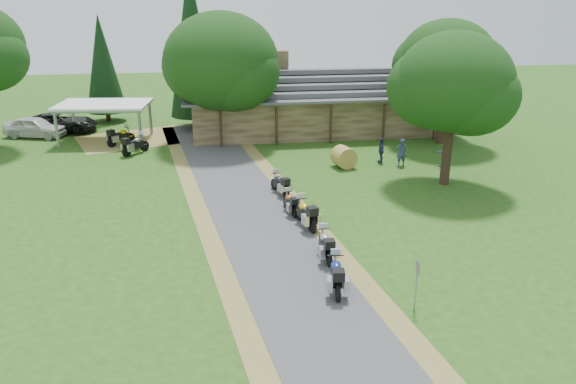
{
  "coord_description": "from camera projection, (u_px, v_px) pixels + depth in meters",
  "views": [
    {
      "loc": [
        -2.86,
        -19.88,
        10.68
      ],
      "look_at": [
        0.75,
        5.04,
        1.6
      ],
      "focal_mm": 35.0,
      "sensor_mm": 36.0,
      "label": 1
    }
  ],
  "objects": [
    {
      "name": "person_c",
      "position": [
        381.0,
        148.0,
        36.54
      ],
      "size": [
        0.43,
        0.57,
        1.94
      ],
      "primitive_type": "imported",
      "rotation": [
        0.0,
        0.0,
        4.65
      ],
      "color": "navy",
      "rests_on": "ground"
    },
    {
      "name": "motorcycle_carport_a",
      "position": [
        121.0,
        135.0,
        40.81
      ],
      "size": [
        1.96,
        1.99,
        1.44
      ],
      "primitive_type": null,
      "rotation": [
        0.0,
        0.0,
        0.8
      ],
      "color": "#D8C10A",
      "rests_on": "ground"
    },
    {
      "name": "oak_driveway",
      "position": [
        452.0,
        103.0,
        31.2
      ],
      "size": [
        6.51,
        6.51,
        9.56
      ],
      "primitive_type": null,
      "color": "#13340F",
      "rests_on": "ground"
    },
    {
      "name": "hay_bale",
      "position": [
        344.0,
        157.0,
        35.66
      ],
      "size": [
        1.59,
        1.51,
        1.35
      ],
      "primitive_type": "cylinder",
      "rotation": [
        1.57,
        0.0,
        0.23
      ],
      "color": "#A5853C",
      "rests_on": "ground"
    },
    {
      "name": "lodge",
      "position": [
        319.0,
        99.0,
        44.84
      ],
      "size": [
        21.4,
        9.4,
        4.9
      ],
      "primitive_type": null,
      "color": "#4F3D29",
      "rests_on": "ground"
    },
    {
      "name": "car_white_sedan",
      "position": [
        34.0,
        124.0,
        42.89
      ],
      "size": [
        4.2,
        6.46,
        1.99
      ],
      "primitive_type": "imported",
      "rotation": [
        0.0,
        0.0,
        1.27
      ],
      "color": "silver",
      "rests_on": "ground"
    },
    {
      "name": "carport",
      "position": [
        105.0,
        122.0,
        41.7
      ],
      "size": [
        6.99,
        5.06,
        2.84
      ],
      "primitive_type": null,
      "rotation": [
        0.0,
        0.0,
        -0.11
      ],
      "color": "white",
      "rests_on": "ground"
    },
    {
      "name": "ground",
      "position": [
        288.0,
        272.0,
        22.52
      ],
      "size": [
        120.0,
        120.0,
        0.0
      ],
      "primitive_type": "plane",
      "color": "#254E16",
      "rests_on": "ground"
    },
    {
      "name": "driveway",
      "position": [
        265.0,
        233.0,
        26.17
      ],
      "size": [
        51.95,
        51.95,
        0.0
      ],
      "primitive_type": "plane",
      "rotation": [
        0.0,
        0.0,
        0.14
      ],
      "color": "#404042",
      "rests_on": "ground"
    },
    {
      "name": "cedar_near",
      "position": [
        192.0,
        49.0,
        44.05
      ],
      "size": [
        4.0,
        4.0,
        12.65
      ],
      "primitive_type": "cone",
      "color": "black",
      "rests_on": "ground"
    },
    {
      "name": "oak_lodge_left",
      "position": [
        222.0,
        78.0,
        40.07
      ],
      "size": [
        8.16,
        8.16,
        9.57
      ],
      "primitive_type": null,
      "color": "#13340F",
      "rests_on": "ground"
    },
    {
      "name": "oak_lodge_right",
      "position": [
        445.0,
        77.0,
        39.9
      ],
      "size": [
        6.85,
        6.85,
        9.64
      ],
      "primitive_type": null,
      "color": "#13340F",
      "rests_on": "ground"
    },
    {
      "name": "person_b",
      "position": [
        444.0,
        150.0,
        35.64
      ],
      "size": [
        0.64,
        0.48,
        2.15
      ],
      "primitive_type": "imported",
      "rotation": [
        0.0,
        0.0,
        3.22
      ],
      "color": "navy",
      "rests_on": "ground"
    },
    {
      "name": "sign_post",
      "position": [
        416.0,
        286.0,
        19.56
      ],
      "size": [
        0.35,
        0.06,
        1.94
      ],
      "primitive_type": null,
      "color": "gray",
      "rests_on": "ground"
    },
    {
      "name": "motorcycle_row_c",
      "position": [
        305.0,
        212.0,
        26.69
      ],
      "size": [
        1.15,
        2.23,
        1.46
      ],
      "primitive_type": null,
      "rotation": [
        0.0,
        0.0,
        1.79
      ],
      "color": "gold",
      "rests_on": "ground"
    },
    {
      "name": "car_dark_suv",
      "position": [
        60.0,
        118.0,
        44.26
      ],
      "size": [
        3.17,
        6.34,
        2.34
      ],
      "primitive_type": "imported",
      "rotation": [
        0.0,
        0.0,
        1.48
      ],
      "color": "black",
      "rests_on": "ground"
    },
    {
      "name": "motorcycle_row_b",
      "position": [
        325.0,
        243.0,
        23.52
      ],
      "size": [
        0.64,
        1.96,
        1.34
      ],
      "primitive_type": null,
      "rotation": [
        0.0,
        0.0,
        1.57
      ],
      "color": "#A3A7AB",
      "rests_on": "ground"
    },
    {
      "name": "cedar_far",
      "position": [
        103.0,
        69.0,
        46.96
      ],
      "size": [
        3.32,
        3.32,
        8.89
      ],
      "primitive_type": "cone",
      "color": "black",
      "rests_on": "ground"
    },
    {
      "name": "motorcycle_row_d",
      "position": [
        290.0,
        202.0,
        28.36
      ],
      "size": [
        0.85,
        1.8,
        1.18
      ],
      "primitive_type": null,
      "rotation": [
        0.0,
        0.0,
        1.74
      ],
      "color": "#B84B21",
      "rests_on": "ground"
    },
    {
      "name": "person_a",
      "position": [
        402.0,
        150.0,
        35.85
      ],
      "size": [
        0.61,
        0.45,
        2.08
      ],
      "primitive_type": "imported",
      "rotation": [
        0.0,
        0.0,
        3.19
      ],
      "color": "navy",
      "rests_on": "ground"
    },
    {
      "name": "motorcycle_row_a",
      "position": [
        337.0,
        273.0,
        20.99
      ],
      "size": [
        0.96,
        2.13,
        1.41
      ],
      "primitive_type": null,
      "rotation": [
        0.0,
        0.0,
        1.42
      ],
      "color": "navy",
      "rests_on": "ground"
    },
    {
      "name": "motorcycle_row_e",
      "position": [
        280.0,
        183.0,
        30.99
      ],
      "size": [
        1.17,
        1.96,
        1.27
      ],
      "primitive_type": null,
      "rotation": [
        0.0,
        0.0,
        1.89
      ],
      "color": "black",
      "rests_on": "ground"
    },
    {
      "name": "motorcycle_carport_b",
      "position": [
        135.0,
        144.0,
        38.57
      ],
      "size": [
        1.88,
        2.06,
        1.44
      ],
      "primitive_type": null,
      "rotation": [
        0.0,
        0.0,
        0.87
      ],
      "color": "slate",
      "rests_on": "ground"
    }
  ]
}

